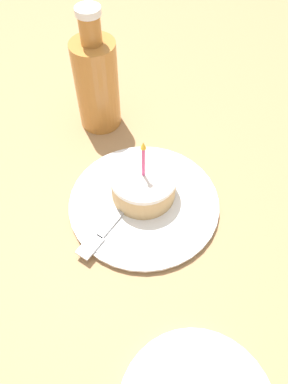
% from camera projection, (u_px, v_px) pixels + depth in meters
% --- Properties ---
extents(ground_plane, '(2.40, 2.40, 0.04)m').
position_uv_depth(ground_plane, '(156.00, 213.00, 0.67)').
color(ground_plane, '#9E754C').
rests_on(ground_plane, ground).
extents(plate, '(0.26, 0.26, 0.01)m').
position_uv_depth(plate, '(144.00, 203.00, 0.65)').
color(plate, silver).
rests_on(plate, ground_plane).
extents(cake_slice, '(0.11, 0.11, 0.13)m').
position_uv_depth(cake_slice, '(143.00, 184.00, 0.64)').
color(cake_slice, tan).
rests_on(cake_slice, plate).
extents(fork, '(0.14, 0.15, 0.00)m').
position_uv_depth(fork, '(112.00, 221.00, 0.62)').
color(fork, '#B2B2B7').
rests_on(fork, plate).
extents(bottle, '(0.08, 0.08, 0.24)m').
position_uv_depth(bottle, '(97.00, 82.00, 0.71)').
color(bottle, '#B27233').
rests_on(bottle, ground_plane).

